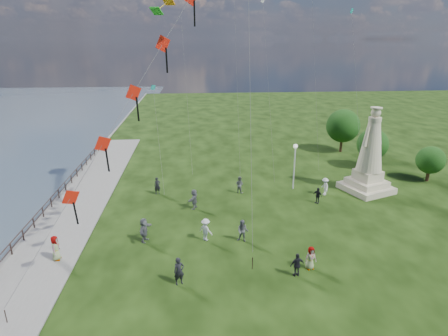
{
  "coord_description": "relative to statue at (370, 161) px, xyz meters",
  "views": [
    {
      "loc": [
        -3.11,
        -18.27,
        14.6
      ],
      "look_at": [
        -1.0,
        8.0,
        5.5
      ],
      "focal_mm": 30.0,
      "sensor_mm": 36.0,
      "label": 1
    }
  ],
  "objects": [
    {
      "name": "person_10",
      "position": [
        -26.99,
        -10.64,
        -2.31
      ],
      "size": [
        0.55,
        0.89,
        1.81
      ],
      "primitive_type": "imported",
      "rotation": [
        0.0,
        0.0,
        1.57
      ],
      "color": "#595960",
      "rests_on": "ground"
    },
    {
      "name": "person_1",
      "position": [
        -13.8,
        -9.05,
        -2.32
      ],
      "size": [
        1.0,
        0.82,
        1.78
      ],
      "primitive_type": "imported",
      "rotation": [
        0.0,
        0.0,
        -0.38
      ],
      "color": "#595960",
      "rests_on": "ground"
    },
    {
      "name": "red_kite_train",
      "position": [
        -20.01,
        -11.11,
        9.35
      ],
      "size": [
        12.59,
        9.35,
        20.25
      ],
      "color": "black",
      "rests_on": "ground"
    },
    {
      "name": "tree_row",
      "position": [
        3.75,
        9.88,
        -0.01
      ],
      "size": [
        8.87,
        15.35,
        5.82
      ],
      "color": "#382314",
      "rests_on": "ground"
    },
    {
      "name": "person_6",
      "position": [
        -21.05,
        0.81,
        -2.35
      ],
      "size": [
        0.73,
        0.59,
        1.73
      ],
      "primitive_type": "imported",
      "rotation": [
        0.0,
        0.0,
        0.33
      ],
      "color": "black",
      "rests_on": "ground"
    },
    {
      "name": "statue",
      "position": [
        0.0,
        0.0,
        0.0
      ],
      "size": [
        5.41,
        5.41,
        8.5
      ],
      "rotation": [
        0.0,
        0.0,
        0.37
      ],
      "color": "beige",
      "rests_on": "ground"
    },
    {
      "name": "person_7",
      "position": [
        -12.9,
        0.5,
        -2.36
      ],
      "size": [
        0.97,
        0.91,
        1.71
      ],
      "primitive_type": "imported",
      "rotation": [
        0.0,
        0.0,
        2.49
      ],
      "color": "#595960",
      "rests_on": "ground"
    },
    {
      "name": "person_0",
      "position": [
        -18.43,
        -13.92,
        -2.29
      ],
      "size": [
        0.78,
        0.65,
        1.84
      ],
      "primitive_type": "imported",
      "rotation": [
        0.0,
        0.0,
        0.36
      ],
      "color": "black",
      "rests_on": "ground"
    },
    {
      "name": "person_4",
      "position": [
        -9.75,
        -12.97,
        -2.39
      ],
      "size": [
        0.89,
        0.65,
        1.64
      ],
      "primitive_type": "imported",
      "rotation": [
        0.0,
        0.0,
        0.21
      ],
      "color": "#595960",
      "rests_on": "ground"
    },
    {
      "name": "person_3",
      "position": [
        -10.85,
        -13.7,
        -2.39
      ],
      "size": [
        1.05,
        0.68,
        1.65
      ],
      "primitive_type": "imported",
      "rotation": [
        0.0,
        0.0,
        3.35
      ],
      "color": "black",
      "rests_on": "ground"
    },
    {
      "name": "waterfront",
      "position": [
        -29.35,
        -6.72,
        -3.28
      ],
      "size": [
        200.0,
        200.0,
        1.51
      ],
      "color": "#374352",
      "rests_on": "ground"
    },
    {
      "name": "small_kites",
      "position": [
        -10.88,
        7.76,
        13.06
      ],
      "size": [
        22.26,
        10.91,
        33.55
      ],
      "color": "teal",
      "rests_on": "ground"
    },
    {
      "name": "lamppost",
      "position": [
        -7.28,
        1.06,
        0.23
      ],
      "size": [
        0.44,
        0.44,
        4.77
      ],
      "color": "silver",
      "rests_on": "ground"
    },
    {
      "name": "person_8",
      "position": [
        -4.59,
        -0.74,
        -2.33
      ],
      "size": [
        0.7,
        1.19,
        1.76
      ],
      "primitive_type": "imported",
      "rotation": [
        0.0,
        0.0,
        -1.47
      ],
      "color": "silver",
      "rests_on": "ground"
    },
    {
      "name": "person_11",
      "position": [
        -17.43,
        -2.83,
        -2.29
      ],
      "size": [
        1.34,
        1.85,
        1.84
      ],
      "primitive_type": "imported",
      "rotation": [
        0.0,
        0.0,
        4.32
      ],
      "color": "#595960",
      "rests_on": "ground"
    },
    {
      "name": "person_5",
      "position": [
        -21.22,
        -8.43,
        -2.26
      ],
      "size": [
        1.27,
        1.92,
        1.91
      ],
      "primitive_type": "imported",
      "rotation": [
        0.0,
        0.0,
        1.26
      ],
      "color": "#595960",
      "rests_on": "ground"
    },
    {
      "name": "person_2",
      "position": [
        -16.58,
        -8.62,
        -2.32
      ],
      "size": [
        1.27,
        1.19,
        1.78
      ],
      "primitive_type": "imported",
      "rotation": [
        0.0,
        0.0,
        2.45
      ],
      "color": "silver",
      "rests_on": "ground"
    },
    {
      "name": "person_9",
      "position": [
        -5.91,
        -2.61,
        -2.44
      ],
      "size": [
        0.91,
        1.0,
        1.55
      ],
      "primitive_type": "imported",
      "rotation": [
        0.0,
        0.0,
        -0.93
      ],
      "color": "black",
      "rests_on": "ground"
    }
  ]
}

